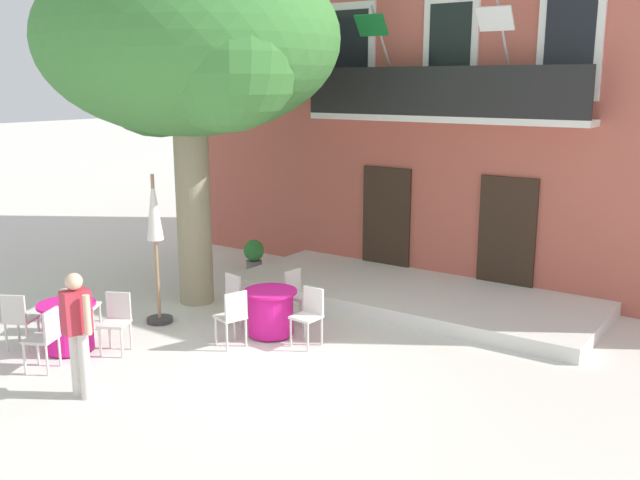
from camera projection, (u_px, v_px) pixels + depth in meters
The scene contains 17 objects.
ground_plane at pixel (284, 361), 10.26m from camera, with size 120.00×120.00×0.00m, color silver.
building_facade at pixel (488, 95), 14.92m from camera, with size 13.00×5.09×7.50m.
entrance_step_platform at pixel (411, 295), 13.04m from camera, with size 6.84×2.70×0.25m, color silver.
plane_tree at pixel (185, 48), 12.13m from camera, with size 5.63×4.94×6.38m.
cafe_table_near_tree at pixel (271, 312), 11.24m from camera, with size 0.86×0.86×0.76m.
cafe_chair_near_tree_0 at pixel (309, 312), 10.81m from camera, with size 0.43×0.43×0.91m.
cafe_chair_near_tree_1 at pixel (297, 292), 11.82m from camera, with size 0.43×0.43×0.91m.
cafe_chair_near_tree_2 at pixel (238, 295), 11.68m from camera, with size 0.47×0.47×0.91m.
cafe_chair_near_tree_3 at pixel (233, 315), 10.70m from camera, with size 0.50×0.50×0.91m.
cafe_table_middle at pixel (68, 326), 10.58m from camera, with size 0.86×0.86×0.76m.
cafe_chair_middle_0 at pixel (18, 317), 10.58m from camera, with size 0.54×0.54×0.91m.
cafe_chair_middle_1 at pixel (45, 335), 9.82m from camera, with size 0.53×0.53×0.91m.
cafe_chair_middle_2 at pixel (116, 318), 10.53m from camera, with size 0.54×0.54×0.91m.
cafe_chair_middle_3 at pixel (80, 302), 11.29m from camera, with size 0.55×0.55×0.91m.
cafe_umbrella at pixel (155, 227), 11.56m from camera, with size 0.44×0.44×2.55m.
ground_planter_left at pixel (254, 254), 15.02m from camera, with size 0.44×0.44×0.71m.
pedestrian_near_entrance at pixel (78, 328), 8.90m from camera, with size 0.53×0.39×1.68m.
Camera 1 is at (5.90, -7.60, 4.02)m, focal length 39.11 mm.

